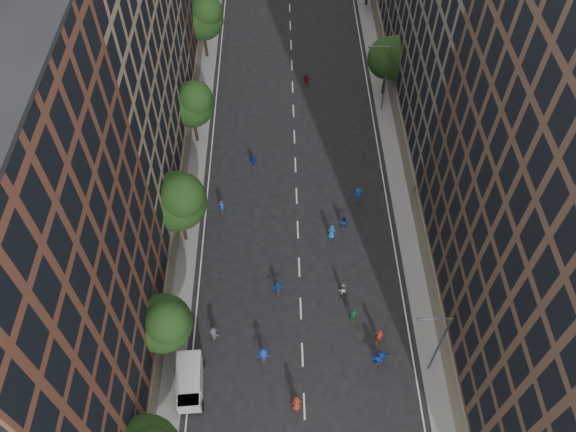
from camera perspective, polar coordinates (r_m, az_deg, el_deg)
The scene contains 28 objects.
ground at distance 65.42m, azimuth 0.67°, elevation 7.75°, with size 240.00×240.00×0.00m, color black.
sidewalk_left at distance 71.69m, azimuth -9.33°, elevation 11.73°, with size 4.00×105.00×0.15m, color slate.
sidewalk_right at distance 72.23m, azimuth 10.28°, elevation 11.93°, with size 4.00×105.00×0.15m, color slate.
bldg_left_a at distance 39.41m, azimuth -26.93°, elevation -7.17°, with size 14.00×22.00×30.00m, color brown.
bldg_left_b at distance 53.65m, azimuth -20.65°, elevation 16.41°, with size 14.00×26.00×34.00m, color #8B745B.
tree_left_1 at distance 45.98m, azimuth -12.50°, elevation -10.54°, with size 4.80×4.80×8.21m.
tree_left_2 at distance 51.91m, azimuth -11.08°, elevation 1.64°, with size 5.60×5.60×9.45m.
tree_left_3 at distance 62.10m, azimuth -9.70°, elevation 11.28°, with size 5.00×5.00×8.58m.
tree_left_4 at distance 74.77m, azimuth -8.59°, elevation 19.43°, with size 5.40×5.40×9.08m.
tree_right_a at distance 69.04m, azimuth 10.39°, elevation 15.66°, with size 5.00×5.00×8.39m.
streetlamp_near at distance 46.11m, azimuth 14.97°, elevation -12.27°, with size 2.64×0.22×9.06m.
streetlamp_far at distance 66.88m, azimuth 9.78°, elevation 13.93°, with size 2.64×0.22×9.06m.
cargo_van at distance 48.26m, azimuth -9.95°, elevation -16.16°, with size 2.34×4.58×2.38m.
skater_2 at distance 49.36m, azimuth 9.08°, elevation -13.94°, with size 0.89×0.69×1.83m, color #111B91.
skater_3 at distance 48.83m, azimuth -2.49°, elevation -13.99°, with size 1.22×0.70×1.89m, color #13349F.
skater_5 at distance 49.32m, azimuth 9.39°, elevation -14.09°, with size 1.71×0.55×1.85m, color #1348A1.
skater_6 at distance 47.25m, azimuth 0.88°, elevation -18.50°, with size 0.93×0.61×1.91m, color maroon.
skater_7 at distance 50.18m, azimuth 9.23°, elevation -11.94°, with size 0.69×0.45×1.89m, color maroon.
skater_8 at distance 52.21m, azimuth 5.55°, elevation -7.43°, with size 0.76×0.59×1.57m, color #B0B1AD.
skater_9 at distance 50.17m, azimuth -7.54°, elevation -11.80°, with size 1.08×0.62×1.67m, color #46454B.
skater_10 at distance 50.82m, azimuth 6.66°, elevation -9.99°, with size 1.09×0.45×1.86m, color #206B3F.
skater_11 at distance 52.06m, azimuth -1.07°, elevation -7.35°, with size 1.41×0.45×1.52m, color #1549B1.
skater_12 at distance 55.69m, azimuth 4.46°, elevation -1.63°, with size 0.85×0.55×1.74m, color blue.
skater_13 at distance 57.92m, azimuth -6.76°, elevation 0.94°, with size 0.63×0.41×1.72m, color #1541AC.
skater_14 at distance 56.58m, azimuth 5.61°, elevation -0.60°, with size 0.82×0.64×1.69m, color navy.
skater_15 at distance 58.92m, azimuth 7.14°, elevation 2.08°, with size 1.13×0.65×1.74m, color #124699.
skater_16 at distance 62.00m, azimuth -3.54°, elevation 5.55°, with size 0.92×0.38×1.56m, color #1315A2.
skater_17 at distance 72.46m, azimuth 1.88°, elevation 13.69°, with size 1.50×0.48×1.62m, color maroon.
Camera 1 is at (-1.62, -7.06, 45.41)m, focal length 35.00 mm.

